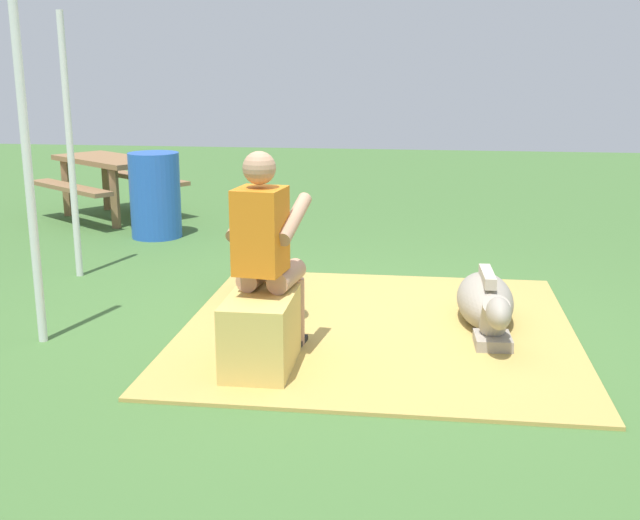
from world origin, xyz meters
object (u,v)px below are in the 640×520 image
object	(u,v)px
person_seated	(267,247)
hay_bale	(261,334)
pony_lying	(486,303)
tent_pole_right	(70,148)
water_barrel	(155,195)
tent_pole_left	(28,176)
pony_standing	(264,237)
picnic_bench	(109,172)

from	to	relation	value
person_seated	hay_bale	bearing A→B (deg)	174.71
pony_lying	tent_pole_right	xyz separation A→B (m)	(0.98, 3.53, 0.96)
hay_bale	tent_pole_right	xyz separation A→B (m)	(1.99, 2.08, 0.90)
pony_lying	water_barrel	distance (m)	4.28
tent_pole_left	tent_pole_right	world-z (taller)	same
person_seated	tent_pole_left	xyz separation A→B (m)	(0.17, 1.62, 0.39)
tent_pole_right	pony_lying	bearing A→B (deg)	-105.49
pony_standing	pony_lying	bearing A→B (deg)	-102.13
pony_standing	tent_pole_left	world-z (taller)	tent_pole_left
hay_bale	tent_pole_right	bearing A→B (deg)	46.33
hay_bale	pony_lying	bearing A→B (deg)	-54.96
water_barrel	pony_lying	bearing A→B (deg)	-127.97
pony_standing	picnic_bench	distance (m)	4.11
pony_standing	water_barrel	size ratio (longest dim) A/B	1.38
person_seated	pony_lying	world-z (taller)	person_seated
hay_bale	water_barrel	size ratio (longest dim) A/B	0.70
tent_pole_left	picnic_bench	bearing A→B (deg)	16.02
water_barrel	pony_standing	bearing A→B (deg)	-143.53
tent_pole_left	picnic_bench	distance (m)	4.45
person_seated	tent_pole_right	xyz separation A→B (m)	(1.82, 2.10, 0.39)
pony_standing	water_barrel	xyz separation A→B (m)	(2.27, 1.67, -0.08)
water_barrel	picnic_bench	world-z (taller)	water_barrel
water_barrel	tent_pole_left	bearing A→B (deg)	-174.47
picnic_bench	tent_pole_left	bearing A→B (deg)	-163.98
pony_lying	water_barrel	xyz separation A→B (m)	(2.63, 3.37, 0.27)
tent_pole_left	water_barrel	bearing A→B (deg)	5.53
pony_standing	pony_lying	world-z (taller)	pony_standing
water_barrel	tent_pole_right	world-z (taller)	tent_pole_right
pony_lying	water_barrel	world-z (taller)	water_barrel
hay_bale	pony_lying	size ratio (longest dim) A/B	0.48
person_seated	tent_pole_left	distance (m)	1.68
tent_pole_right	picnic_bench	bearing A→B (deg)	15.99
person_seated	tent_pole_left	bearing A→B (deg)	84.08
pony_standing	picnic_bench	size ratio (longest dim) A/B	0.64
tent_pole_right	person_seated	bearing A→B (deg)	-131.01
pony_lying	pony_standing	bearing A→B (deg)	77.87
person_seated	tent_pole_left	world-z (taller)	tent_pole_left
pony_lying	picnic_bench	distance (m)	5.57
hay_bale	picnic_bench	distance (m)	5.39
picnic_bench	person_seated	bearing A→B (deg)	-147.24
person_seated	pony_standing	size ratio (longest dim) A/B	1.07
hay_bale	pony_lying	world-z (taller)	hay_bale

